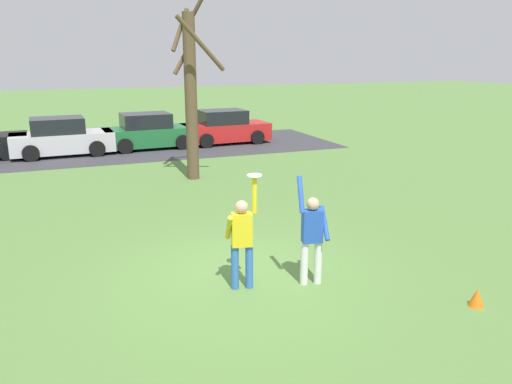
% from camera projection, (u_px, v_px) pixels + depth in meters
% --- Properties ---
extents(ground_plane, '(120.00, 120.00, 0.00)m').
position_uv_depth(ground_plane, '(244.00, 274.00, 9.68)').
color(ground_plane, '#567F3D').
extents(person_catcher, '(0.57, 0.49, 2.08)m').
position_uv_depth(person_catcher, '(242.00, 237.00, 8.84)').
color(person_catcher, '#3366B7').
rests_on(person_catcher, ground_plane).
extents(person_defender, '(0.60, 0.52, 2.04)m').
position_uv_depth(person_defender, '(312.00, 233.00, 9.02)').
color(person_defender, silver).
rests_on(person_defender, ground_plane).
extents(frisbee_disc, '(0.26, 0.26, 0.02)m').
position_uv_depth(frisbee_disc, '(254.00, 175.00, 8.58)').
color(frisbee_disc, white).
rests_on(frisbee_disc, person_catcher).
extents(parked_car_silver, '(4.17, 2.18, 1.59)m').
position_uv_depth(parked_car_silver, '(61.00, 138.00, 21.06)').
color(parked_car_silver, '#BCBCC1').
rests_on(parked_car_silver, ground_plane).
extents(parked_car_green, '(4.17, 2.18, 1.59)m').
position_uv_depth(parked_car_green, '(149.00, 132.00, 22.64)').
color(parked_car_green, '#1E6633').
rests_on(parked_car_green, ground_plane).
extents(parked_car_red, '(4.17, 2.18, 1.59)m').
position_uv_depth(parked_car_red, '(225.00, 128.00, 23.99)').
color(parked_car_red, red).
rests_on(parked_car_red, ground_plane).
extents(parking_strip, '(20.77, 6.40, 0.01)m').
position_uv_depth(parking_strip, '(109.00, 151.00, 22.21)').
color(parking_strip, '#38383D').
rests_on(parking_strip, ground_plane).
extents(bare_tree_tall, '(1.67, 1.81, 6.28)m').
position_uv_depth(bare_tree_tall, '(191.00, 90.00, 16.43)').
color(bare_tree_tall, brown).
rests_on(bare_tree_tall, ground_plane).
extents(field_cone_orange, '(0.26, 0.26, 0.32)m').
position_uv_depth(field_cone_orange, '(477.00, 297.00, 8.39)').
color(field_cone_orange, orange).
rests_on(field_cone_orange, ground_plane).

